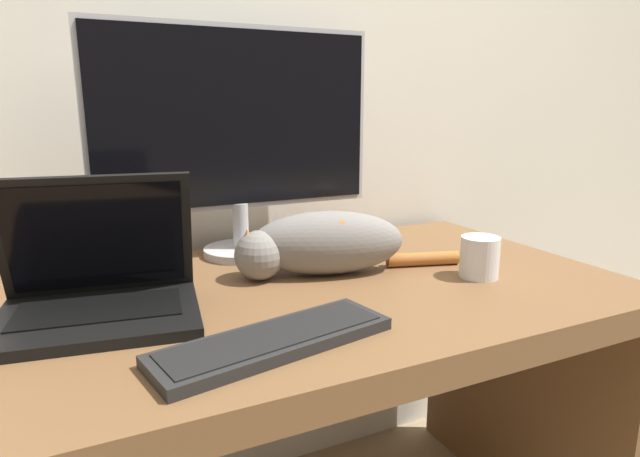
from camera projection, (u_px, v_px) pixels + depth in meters
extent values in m
cube|color=silver|center=(220.00, 34.00, 1.39)|extent=(6.40, 0.06, 2.60)
cube|color=brown|center=(289.00, 302.00, 1.13)|extent=(1.44, 0.79, 0.06)
cube|color=brown|center=(515.00, 389.00, 1.50)|extent=(0.04, 0.72, 0.69)
cylinder|color=#B2B2B7|center=(242.00, 251.00, 1.37)|extent=(0.19, 0.19, 0.02)
cylinder|color=#B2B2B7|center=(241.00, 225.00, 1.35)|extent=(0.04, 0.04, 0.11)
cube|color=#B2B2B7|center=(236.00, 119.00, 1.30)|extent=(0.70, 0.02, 0.44)
cube|color=black|center=(238.00, 119.00, 1.29)|extent=(0.68, 0.01, 0.41)
cube|color=black|center=(99.00, 318.00, 0.94)|extent=(0.38, 0.30, 0.02)
cube|color=black|center=(99.00, 309.00, 0.95)|extent=(0.30, 0.18, 0.00)
cube|color=black|center=(97.00, 236.00, 0.99)|extent=(0.35, 0.14, 0.24)
cube|color=black|center=(97.00, 238.00, 0.99)|extent=(0.32, 0.12, 0.21)
cube|color=black|center=(274.00, 341.00, 0.85)|extent=(0.41, 0.20, 0.02)
cube|color=black|center=(274.00, 335.00, 0.85)|extent=(0.38, 0.17, 0.00)
ellipsoid|color=gray|center=(327.00, 243.00, 1.20)|extent=(0.37, 0.22, 0.14)
ellipsoid|color=#AD662D|center=(335.00, 225.00, 1.20)|extent=(0.18, 0.14, 0.06)
sphere|color=gray|center=(259.00, 255.00, 1.17)|extent=(0.11, 0.11, 0.11)
cone|color=#AD662D|center=(247.00, 236.00, 1.15)|extent=(0.03, 0.03, 0.03)
cone|color=#AD662D|center=(270.00, 235.00, 1.16)|extent=(0.03, 0.03, 0.03)
cylinder|color=#AD662D|center=(423.00, 259.00, 1.28)|extent=(0.18, 0.08, 0.03)
cylinder|color=white|center=(480.00, 257.00, 1.19)|extent=(0.09, 0.09, 0.09)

